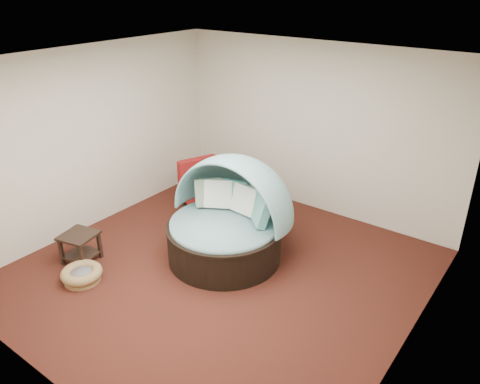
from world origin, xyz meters
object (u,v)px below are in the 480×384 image
Objects in this scene: pet_basket at (82,274)px; side_table at (80,244)px; canopy_daybed at (228,213)px; red_armchair at (205,187)px.

side_table is (-0.40, 0.29, 0.18)m from pet_basket.
canopy_daybed reaches higher than red_armchair.
red_armchair is (-0.07, 2.59, 0.29)m from pet_basket.
pet_basket is 0.68× the size of red_armchair.
red_armchair reaches higher than pet_basket.
side_table is (-1.56, -1.37, -0.41)m from canopy_daybed.
pet_basket is at bearing -128.49° from canopy_daybed.
red_armchair is (-1.24, 0.93, -0.30)m from canopy_daybed.
canopy_daybed is 2.12m from side_table.
canopy_daybed is 2.82× the size of pet_basket.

